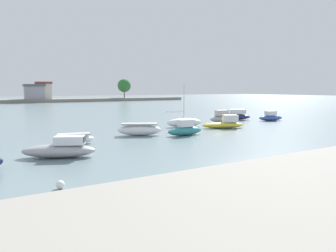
{
  "coord_description": "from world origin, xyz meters",
  "views": [
    {
      "loc": [
        -13.07,
        -12.5,
        4.52
      ],
      "look_at": [
        5.2,
        16.92,
        0.53
      ],
      "focal_mm": 34.57,
      "sensor_mm": 36.0,
      "label": 1
    }
  ],
  "objects_px": {
    "moored_boat_3": "(139,130)",
    "mooring_buoy_2": "(60,185)",
    "moored_boat_1": "(60,149)",
    "moored_boat_5": "(184,122)",
    "moored_boat_4": "(185,130)",
    "moored_boat_7": "(224,118)",
    "moored_boat_2": "(74,139)",
    "moored_boat_9": "(271,117)",
    "moored_boat_8": "(233,116)",
    "moored_boat_6": "(225,124)"
  },
  "relations": [
    {
      "from": "moored_boat_2",
      "to": "mooring_buoy_2",
      "type": "relative_size",
      "value": 8.82
    },
    {
      "from": "moored_boat_4",
      "to": "moored_boat_7",
      "type": "height_order",
      "value": "moored_boat_7"
    },
    {
      "from": "moored_boat_2",
      "to": "moored_boat_4",
      "type": "distance_m",
      "value": 10.68
    },
    {
      "from": "moored_boat_3",
      "to": "moored_boat_7",
      "type": "distance_m",
      "value": 16.05
    },
    {
      "from": "moored_boat_3",
      "to": "mooring_buoy_2",
      "type": "relative_size",
      "value": 11.29
    },
    {
      "from": "moored_boat_1",
      "to": "moored_boat_4",
      "type": "xyz_separation_m",
      "value": [
        12.88,
        4.06,
        0.02
      ]
    },
    {
      "from": "moored_boat_3",
      "to": "moored_boat_8",
      "type": "bearing_deg",
      "value": 49.72
    },
    {
      "from": "moored_boat_4",
      "to": "moored_boat_9",
      "type": "height_order",
      "value": "moored_boat_4"
    },
    {
      "from": "moored_boat_2",
      "to": "moored_boat_4",
      "type": "height_order",
      "value": "moored_boat_4"
    },
    {
      "from": "moored_boat_5",
      "to": "moored_boat_4",
      "type": "bearing_deg",
      "value": -108.58
    },
    {
      "from": "moored_boat_3",
      "to": "moored_boat_1",
      "type": "bearing_deg",
      "value": -116.16
    },
    {
      "from": "moored_boat_7",
      "to": "mooring_buoy_2",
      "type": "relative_size",
      "value": 11.37
    },
    {
      "from": "moored_boat_2",
      "to": "moored_boat_1",
      "type": "bearing_deg",
      "value": -104.3
    },
    {
      "from": "moored_boat_4",
      "to": "moored_boat_5",
      "type": "distance_m",
      "value": 6.88
    },
    {
      "from": "moored_boat_3",
      "to": "moored_boat_7",
      "type": "relative_size",
      "value": 0.99
    },
    {
      "from": "moored_boat_2",
      "to": "mooring_buoy_2",
      "type": "xyz_separation_m",
      "value": [
        -3.91,
        -11.65,
        -0.23
      ]
    },
    {
      "from": "moored_boat_5",
      "to": "moored_boat_9",
      "type": "distance_m",
      "value": 14.94
    },
    {
      "from": "moored_boat_9",
      "to": "mooring_buoy_2",
      "type": "relative_size",
      "value": 9.83
    },
    {
      "from": "moored_boat_4",
      "to": "moored_boat_9",
      "type": "xyz_separation_m",
      "value": [
        18.78,
        5.63,
        -0.03
      ]
    },
    {
      "from": "moored_boat_8",
      "to": "moored_boat_6",
      "type": "bearing_deg",
      "value": -101.85
    },
    {
      "from": "moored_boat_1",
      "to": "moored_boat_9",
      "type": "height_order",
      "value": "moored_boat_1"
    },
    {
      "from": "moored_boat_6",
      "to": "moored_boat_8",
      "type": "height_order",
      "value": "moored_boat_6"
    },
    {
      "from": "moored_boat_1",
      "to": "moored_boat_5",
      "type": "relative_size",
      "value": 0.97
    },
    {
      "from": "moored_boat_6",
      "to": "moored_boat_9",
      "type": "xyz_separation_m",
      "value": [
        11.55,
        3.23,
        0.0
      ]
    },
    {
      "from": "moored_boat_1",
      "to": "moored_boat_6",
      "type": "xyz_separation_m",
      "value": [
        20.11,
        6.46,
        -0.02
      ]
    },
    {
      "from": "moored_boat_2",
      "to": "moored_boat_4",
      "type": "bearing_deg",
      "value": 7.42
    },
    {
      "from": "moored_boat_1",
      "to": "moored_boat_2",
      "type": "xyz_separation_m",
      "value": [
        2.22,
        4.71,
        -0.12
      ]
    },
    {
      "from": "moored_boat_8",
      "to": "mooring_buoy_2",
      "type": "distance_m",
      "value": 36.22
    },
    {
      "from": "moored_boat_1",
      "to": "moored_boat_6",
      "type": "bearing_deg",
      "value": 44.21
    },
    {
      "from": "moored_boat_3",
      "to": "moored_boat_4",
      "type": "distance_m",
      "value": 4.47
    },
    {
      "from": "moored_boat_2",
      "to": "moored_boat_3",
      "type": "distance_m",
      "value": 6.99
    },
    {
      "from": "moored_boat_6",
      "to": "moored_boat_7",
      "type": "distance_m",
      "value": 6.42
    },
    {
      "from": "moored_boat_5",
      "to": "moored_boat_6",
      "type": "height_order",
      "value": "moored_boat_5"
    },
    {
      "from": "moored_boat_8",
      "to": "moored_boat_4",
      "type": "bearing_deg",
      "value": -111.45
    },
    {
      "from": "moored_boat_5",
      "to": "moored_boat_8",
      "type": "height_order",
      "value": "moored_boat_5"
    },
    {
      "from": "moored_boat_3",
      "to": "mooring_buoy_2",
      "type": "bearing_deg",
      "value": -100.11
    },
    {
      "from": "moored_boat_6",
      "to": "moored_boat_4",
      "type": "bearing_deg",
      "value": -139.9
    },
    {
      "from": "moored_boat_1",
      "to": "moored_boat_7",
      "type": "relative_size",
      "value": 1.14
    },
    {
      "from": "moored_boat_2",
      "to": "moored_boat_7",
      "type": "height_order",
      "value": "moored_boat_7"
    },
    {
      "from": "moored_boat_1",
      "to": "moored_boat_8",
      "type": "bearing_deg",
      "value": 52.19
    },
    {
      "from": "moored_boat_9",
      "to": "moored_boat_4",
      "type": "bearing_deg",
      "value": -145.5
    },
    {
      "from": "moored_boat_1",
      "to": "moored_boat_5",
      "type": "xyz_separation_m",
      "value": [
        16.72,
        9.77,
        0.01
      ]
    },
    {
      "from": "moored_boat_3",
      "to": "moored_boat_7",
      "type": "height_order",
      "value": "moored_boat_7"
    },
    {
      "from": "moored_boat_7",
      "to": "moored_boat_9",
      "type": "height_order",
      "value": "moored_boat_7"
    },
    {
      "from": "moored_boat_7",
      "to": "moored_boat_6",
      "type": "bearing_deg",
      "value": -121.85
    },
    {
      "from": "moored_boat_5",
      "to": "moored_boat_7",
      "type": "distance_m",
      "value": 7.72
    },
    {
      "from": "moored_boat_6",
      "to": "moored_boat_9",
      "type": "height_order",
      "value": "moored_boat_6"
    },
    {
      "from": "moored_boat_9",
      "to": "moored_boat_7",
      "type": "bearing_deg",
      "value": -174.79
    },
    {
      "from": "moored_boat_4",
      "to": "mooring_buoy_2",
      "type": "height_order",
      "value": "moored_boat_4"
    },
    {
      "from": "moored_boat_3",
      "to": "moored_boat_8",
      "type": "relative_size",
      "value": 0.81
    }
  ]
}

